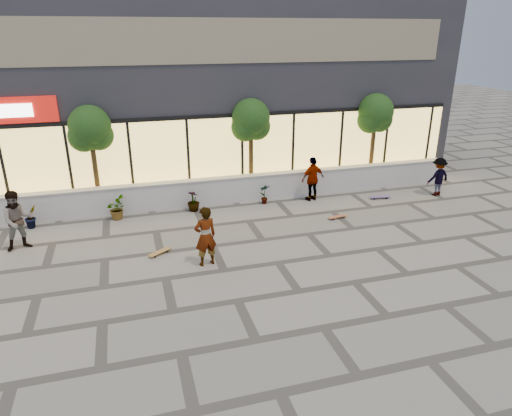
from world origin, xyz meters
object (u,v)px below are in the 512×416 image
object	(u,v)px
tree_east	(375,116)
tree_midwest	(90,131)
tree_mideast	(251,122)
skater_center	(205,236)
skateboard_right_near	(338,217)
skateboard_right_far	(380,197)
skater_right_near	(313,179)
skater_left	(18,220)
skateboard_center	(160,252)
skater_right_far	(438,177)

from	to	relation	value
tree_east	tree_midwest	bearing A→B (deg)	180.00
tree_east	tree_mideast	bearing A→B (deg)	180.00
tree_east	skater_center	size ratio (longest dim) A/B	2.19
skateboard_right_near	skateboard_right_far	xyz separation A→B (m)	(2.57, 1.42, 0.01)
tree_mideast	skater_center	xyz separation A→B (m)	(-2.91, -5.57, -2.09)
skater_center	skateboard_right_near	world-z (taller)	skater_center
tree_midwest	skater_center	world-z (taller)	tree_midwest
tree_east	skater_right_near	size ratio (longest dim) A/B	2.20
tree_midwest	skateboard_right_near	world-z (taller)	tree_midwest
tree_east	skater_right_near	world-z (taller)	tree_east
tree_east	skater_right_near	bearing A→B (deg)	-157.37
tree_mideast	tree_east	distance (m)	5.50
skater_left	tree_mideast	bearing A→B (deg)	1.03
tree_midwest	skateboard_right_far	size ratio (longest dim) A/B	4.51
tree_mideast	skater_left	xyz separation A→B (m)	(-8.22, -2.93, -2.04)
skater_center	skateboard_center	bearing A→B (deg)	-51.08
skateboard_right_near	skateboard_right_far	world-z (taller)	skateboard_right_far
tree_mideast	skater_right_near	bearing A→B (deg)	-33.16
tree_mideast	skateboard_center	bearing A→B (deg)	-132.53
tree_east	skateboard_right_near	size ratio (longest dim) A/B	5.17
tree_mideast	skater_right_far	distance (m)	7.96
tree_midwest	skater_left	bearing A→B (deg)	-127.14
tree_mideast	skateboard_right_near	world-z (taller)	tree_mideast
skater_right_far	skater_left	bearing A→B (deg)	-4.27
skater_right_far	skateboard_right_far	world-z (taller)	skater_right_far
skateboard_right_near	skater_right_far	bearing A→B (deg)	5.01
tree_midwest	tree_east	distance (m)	11.50
skater_center	skateboard_right_near	distance (m)	5.67
tree_mideast	skater_right_near	distance (m)	3.31
skater_right_near	skateboard_right_near	xyz separation A→B (m)	(0.15, -2.06, -0.81)
skater_right_far	skateboard_right_far	size ratio (longest dim) A/B	1.82
tree_east	skateboard_right_far	world-z (taller)	tree_east
tree_east	skateboard_right_far	bearing A→B (deg)	-107.51
tree_east	skateboard_center	size ratio (longest dim) A/B	5.22
tree_midwest	skateboard_center	distance (m)	5.70
tree_midwest	skater_right_near	distance (m)	8.52
tree_east	skater_center	world-z (taller)	tree_east
tree_midwest	skater_left	world-z (taller)	tree_midwest
skater_center	tree_east	bearing A→B (deg)	-158.37
skater_right_far	skater_right_near	bearing A→B (deg)	-16.39
skateboard_right_far	skater_center	bearing A→B (deg)	-148.49
skater_center	skater_right_far	distance (m)	10.72
skateboard_center	skateboard_right_far	xyz separation A→B (m)	(9.02, 2.51, 0.01)
skater_left	skateboard_right_far	xyz separation A→B (m)	(13.08, 0.90, -0.86)
skateboard_right_far	tree_east	bearing A→B (deg)	79.54
tree_mideast	skateboard_center	distance (m)	6.81
skateboard_center	skateboard_right_far	size ratio (longest dim) A/B	0.86
skater_center	skater_right_near	size ratio (longest dim) A/B	1.01
tree_midwest	skater_right_far	distance (m)	13.67
skater_right_near	skateboard_center	xyz separation A→B (m)	(-6.31, -3.14, -0.81)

